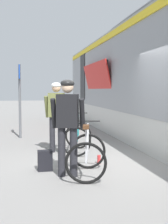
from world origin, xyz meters
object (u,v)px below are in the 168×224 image
object	(u,v)px
backpack_on_platform	(45,161)
water_bottle_near_the_bikes	(99,159)
cyclist_near_in_dark	(68,119)
platform_sign_post	(20,88)
cyclist_far_in_olive	(56,111)
bicycle_near_silver	(87,154)
bicycle_far_teal	(77,137)

from	to	relation	value
backpack_on_platform	water_bottle_near_the_bikes	distance (m)	1.23
cyclist_near_in_dark	platform_sign_post	bearing A→B (deg)	100.59
water_bottle_near_the_bikes	backpack_on_platform	bearing A→B (deg)	-162.74
cyclist_far_in_olive	bicycle_near_silver	distance (m)	2.37
bicycle_far_teal	platform_sign_post	world-z (taller)	platform_sign_post
bicycle_far_teal	water_bottle_near_the_bikes	world-z (taller)	bicycle_far_teal
bicycle_near_silver	water_bottle_near_the_bikes	distance (m)	1.03
bicycle_near_silver	platform_sign_post	size ratio (longest dim) A/B	0.50
cyclist_far_in_olive	cyclist_near_in_dark	bearing A→B (deg)	-90.83
backpack_on_platform	water_bottle_near_the_bikes	bearing A→B (deg)	16.33
backpack_on_platform	platform_sign_post	bearing A→B (deg)	95.88
cyclist_far_in_olive	platform_sign_post	xyz separation A→B (m)	(-0.92, 2.54, 0.57)
cyclist_far_in_olive	bicycle_near_silver	size ratio (longest dim) A/B	1.46
bicycle_near_silver	platform_sign_post	xyz separation A→B (m)	(-1.24, 4.80, 1.22)
bicycle_far_teal	cyclist_far_in_olive	bearing A→B (deg)	165.98
backpack_on_platform	water_bottle_near_the_bikes	world-z (taller)	backpack_on_platform
cyclist_far_in_olive	platform_sign_post	world-z (taller)	platform_sign_post
bicycle_far_teal	backpack_on_platform	distance (m)	1.87
bicycle_near_silver	platform_sign_post	distance (m)	5.11
cyclist_far_in_olive	backpack_on_platform	distance (m)	1.99
bicycle_far_teal	backpack_on_platform	world-z (taller)	bicycle_far_teal
water_bottle_near_the_bikes	bicycle_near_silver	bearing A→B (deg)	-116.82
bicycle_far_teal	cyclist_near_in_dark	bearing A→B (deg)	-104.41
bicycle_near_silver	cyclist_far_in_olive	bearing A→B (deg)	98.03
bicycle_far_teal	water_bottle_near_the_bikes	size ratio (longest dim) A/B	6.63
cyclist_near_in_dark	bicycle_near_silver	world-z (taller)	cyclist_near_in_dark
cyclist_near_in_dark	platform_sign_post	xyz separation A→B (m)	(-0.89, 4.77, 0.57)
water_bottle_near_the_bikes	platform_sign_post	bearing A→B (deg)	113.25
cyclist_near_in_dark	backpack_on_platform	world-z (taller)	cyclist_near_in_dark
bicycle_far_teal	backpack_on_platform	bearing A→B (deg)	-119.59
cyclist_far_in_olive	platform_sign_post	size ratio (longest dim) A/B	0.73
bicycle_near_silver	backpack_on_platform	world-z (taller)	bicycle_near_silver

